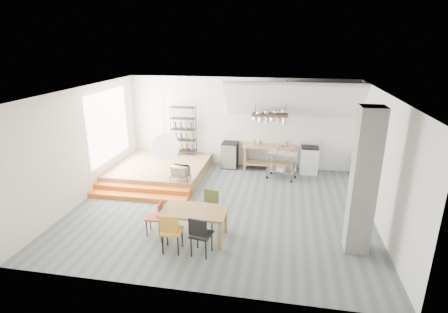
% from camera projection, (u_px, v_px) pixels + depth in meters
% --- Properties ---
extents(floor, '(8.00, 8.00, 0.00)m').
position_uv_depth(floor, '(222.00, 207.00, 9.74)').
color(floor, '#535F60').
rests_on(floor, ground).
extents(wall_back, '(8.00, 0.04, 3.20)m').
position_uv_depth(wall_back, '(239.00, 123.00, 12.50)').
color(wall_back, silver).
rests_on(wall_back, ground).
extents(wall_left, '(0.04, 7.00, 3.20)m').
position_uv_depth(wall_left, '(83.00, 144.00, 9.90)').
color(wall_left, silver).
rests_on(wall_left, ground).
extents(wall_right, '(0.04, 7.00, 3.20)m').
position_uv_depth(wall_right, '(382.00, 161.00, 8.55)').
color(wall_right, silver).
rests_on(wall_right, ground).
extents(ceiling, '(8.00, 7.00, 0.02)m').
position_uv_depth(ceiling, '(221.00, 91.00, 8.72)').
color(ceiling, white).
rests_on(ceiling, wall_back).
extents(slope_ceiling, '(4.40, 1.44, 1.32)m').
position_uv_depth(slope_ceiling, '(292.00, 100.00, 11.33)').
color(slope_ceiling, white).
rests_on(slope_ceiling, wall_back).
extents(window_pane, '(0.02, 2.50, 2.20)m').
position_uv_depth(window_pane, '(109.00, 125.00, 11.24)').
color(window_pane, white).
rests_on(window_pane, wall_left).
extents(platform, '(3.00, 3.00, 0.40)m').
position_uv_depth(platform, '(161.00, 169.00, 11.96)').
color(platform, '#99734C').
rests_on(platform, ground).
extents(step_lower, '(3.00, 0.35, 0.13)m').
position_uv_depth(step_lower, '(138.00, 197.00, 10.18)').
color(step_lower, orange).
rests_on(step_lower, ground).
extents(step_upper, '(3.00, 0.35, 0.27)m').
position_uv_depth(step_upper, '(142.00, 190.00, 10.49)').
color(step_upper, orange).
rests_on(step_upper, ground).
extents(concrete_column, '(0.50, 0.50, 3.20)m').
position_uv_depth(concrete_column, '(364.00, 182.00, 7.27)').
color(concrete_column, slate).
rests_on(concrete_column, ground).
extents(kitchen_counter, '(1.80, 0.60, 0.91)m').
position_uv_depth(kitchen_counter, '(269.00, 153.00, 12.29)').
color(kitchen_counter, '#99734C').
rests_on(kitchen_counter, ground).
extents(stove, '(0.60, 0.60, 1.18)m').
position_uv_depth(stove, '(309.00, 159.00, 12.11)').
color(stove, white).
rests_on(stove, ground).
extents(pot_rack, '(1.20, 0.50, 1.43)m').
position_uv_depth(pot_rack, '(271.00, 117.00, 11.65)').
color(pot_rack, '#3C2518').
rests_on(pot_rack, ceiling).
extents(wire_shelving, '(0.88, 0.38, 1.80)m').
position_uv_depth(wire_shelving, '(184.00, 130.00, 12.64)').
color(wire_shelving, black).
rests_on(wire_shelving, platform).
extents(microwave_shelf, '(0.60, 0.40, 0.16)m').
position_uv_depth(microwave_shelf, '(180.00, 175.00, 10.50)').
color(microwave_shelf, '#99734C').
rests_on(microwave_shelf, platform).
extents(paper_lantern, '(0.60, 0.60, 0.60)m').
position_uv_depth(paper_lantern, '(166.00, 147.00, 7.64)').
color(paper_lantern, white).
rests_on(paper_lantern, ceiling).
extents(dining_table, '(1.52, 0.87, 0.71)m').
position_uv_depth(dining_table, '(194.00, 213.00, 8.02)').
color(dining_table, olive).
rests_on(dining_table, ground).
extents(chair_mustard, '(0.44, 0.44, 0.94)m').
position_uv_depth(chair_mustard, '(171.00, 230.00, 7.47)').
color(chair_mustard, '#B47A1E').
rests_on(chair_mustard, ground).
extents(chair_black, '(0.49, 0.49, 0.92)m').
position_uv_depth(chair_black, '(200.00, 233.00, 7.35)').
color(chair_black, black).
rests_on(chair_black, ground).
extents(chair_olive, '(0.49, 0.49, 0.89)m').
position_uv_depth(chair_olive, '(210.00, 205.00, 8.65)').
color(chair_olive, brown).
rests_on(chair_olive, ground).
extents(chair_red, '(0.41, 0.41, 0.83)m').
position_uv_depth(chair_red, '(157.00, 215.00, 8.24)').
color(chair_red, '#AC2D18').
rests_on(chair_red, ground).
extents(rolling_cart, '(1.01, 0.74, 0.90)m').
position_uv_depth(rolling_cart, '(282.00, 162.00, 11.55)').
color(rolling_cart, silver).
rests_on(rolling_cart, ground).
extents(mini_fridge, '(0.55, 0.55, 0.94)m').
position_uv_depth(mini_fridge, '(230.00, 155.00, 12.62)').
color(mini_fridge, black).
rests_on(mini_fridge, ground).
extents(microwave, '(0.55, 0.42, 0.28)m').
position_uv_depth(microwave, '(180.00, 170.00, 10.45)').
color(microwave, beige).
rests_on(microwave, microwave_shelf).
extents(bowl, '(0.24, 0.24, 0.05)m').
position_uv_depth(bowl, '(282.00, 146.00, 12.07)').
color(bowl, silver).
rests_on(bowl, kitchen_counter).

